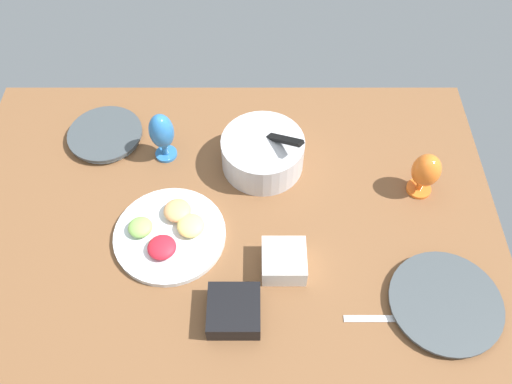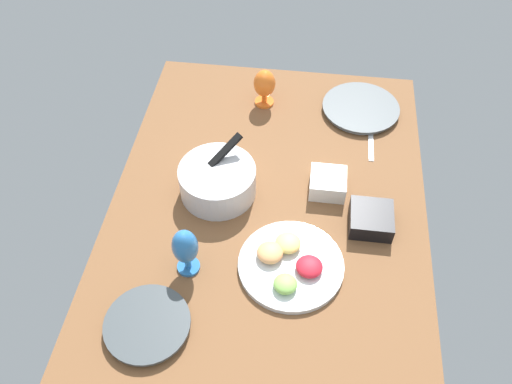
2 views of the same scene
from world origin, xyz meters
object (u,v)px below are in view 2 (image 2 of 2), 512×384
Objects in this scene: dinner_plate_right at (361,108)px; mixing_bowl at (218,180)px; hurricane_glass_blue at (185,248)px; hurricane_glass_orange at (265,85)px; square_bowl_black at (371,218)px; fruit_platter at (290,263)px; dinner_plate_left at (148,325)px; square_bowl_white at (328,182)px.

mixing_bowl is at bearing 134.85° from dinner_plate_right.
dinner_plate_right is at bearing -45.15° from mixing_bowl.
hurricane_glass_orange is (78.14, -13.85, -1.50)cm from hurricane_glass_blue.
mixing_bowl reaches higher than dinner_plate_right.
fruit_platter is at bearing 127.92° from square_bowl_black.
square_bowl_white reaches higher than dinner_plate_left.
mixing_bowl is 1.45× the size of hurricane_glass_blue.
square_bowl_white is (36.23, -40.12, -6.78)cm from hurricane_glass_blue.
mixing_bowl is at bearing 81.32° from square_bowl_black.
fruit_platter is 76.06cm from hurricane_glass_orange.
dinner_plate_left is 1.59× the size of hurricane_glass_orange.
hurricane_glass_orange is 49.74cm from square_bowl_white.
square_bowl_white is at bearing 47.12° from square_bowl_black.
dinner_plate_left is 114.72cm from dinner_plate_right.
dinner_plate_left is 101.07cm from hurricane_glass_orange.
hurricane_glass_blue is 79.37cm from hurricane_glass_orange.
square_bowl_black is at bearing -52.08° from fruit_platter.
hurricane_glass_blue reaches higher than dinner_plate_right.
square_bowl_black reaches higher than fruit_platter.
hurricane_glass_orange is at bearing 12.43° from fruit_platter.
square_bowl_black is (-55.11, -40.48, -5.58)cm from hurricane_glass_orange.
square_bowl_white is at bearing -39.85° from dinner_plate_left.
square_bowl_black is at bearing -132.88° from square_bowl_white.
mixing_bowl reaches higher than hurricane_glass_orange.
hurricane_glass_orange reaches higher than fruit_platter.
square_bowl_white is at bearing -81.44° from mixing_bowl.
fruit_platter is at bearing 162.72° from square_bowl_white.
dinner_plate_left is 0.95× the size of mixing_bowl.
dinner_plate_right is 67.40cm from mixing_bowl.
dinner_plate_right is 38.36cm from hurricane_glass_orange.
dinner_plate_left is at bearing 167.93° from mixing_bowl.
mixing_bowl is 1.68× the size of hurricane_glass_orange.
dinner_plate_right is at bearing 3.02° from square_bowl_black.
square_bowl_white is at bearing 164.91° from dinner_plate_right.
dinner_plate_left is 23.45cm from hurricane_glass_blue.
square_bowl_white reaches higher than square_bowl_black.
square_bowl_white is 19.40cm from square_bowl_black.
hurricane_glass_orange is (98.58, -21.04, 7.50)cm from dinner_plate_left.
dinner_plate_left is 52.54cm from mixing_bowl.
square_bowl_white is at bearing -147.92° from hurricane_glass_orange.
dinner_plate_left is at bearing 160.63° from hurricane_glass_blue.
fruit_platter is (24.63, -37.34, 0.30)cm from dinner_plate_left.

